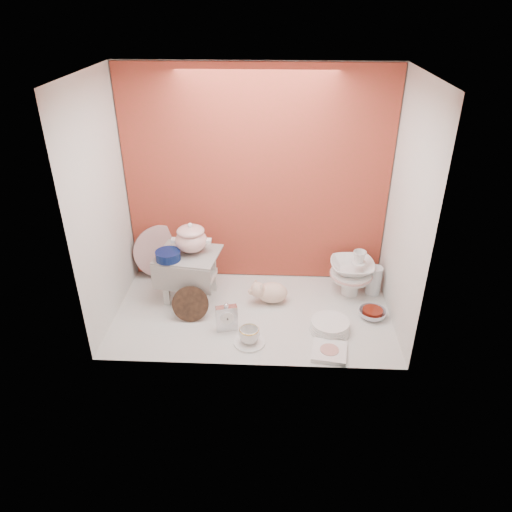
{
  "coord_description": "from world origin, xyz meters",
  "views": [
    {
      "loc": [
        0.14,
        -2.56,
        1.86
      ],
      "look_at": [
        0.02,
        0.02,
        0.42
      ],
      "focal_mm": 33.45,
      "sensor_mm": 36.0,
      "label": 1
    }
  ],
  "objects_px": {
    "soup_tureen": "(191,238)",
    "mantel_clock": "(227,317)",
    "floral_platter": "(162,251)",
    "porcelain_tower": "(351,272)",
    "dinner_plate_stack": "(330,326)",
    "step_stool": "(190,275)",
    "blue_white_vase": "(196,267)",
    "crystal_bowl": "(372,314)",
    "plush_pig": "(272,292)",
    "gold_rim_teacup": "(249,335)"
  },
  "relations": [
    {
      "from": "soup_tureen",
      "to": "mantel_clock",
      "type": "height_order",
      "value": "soup_tureen"
    },
    {
      "from": "floral_platter",
      "to": "porcelain_tower",
      "type": "distance_m",
      "value": 1.37
    },
    {
      "from": "dinner_plate_stack",
      "to": "mantel_clock",
      "type": "bearing_deg",
      "value": -178.29
    },
    {
      "from": "step_stool",
      "to": "porcelain_tower",
      "type": "relative_size",
      "value": 1.17
    },
    {
      "from": "porcelain_tower",
      "to": "soup_tureen",
      "type": "bearing_deg",
      "value": -176.37
    },
    {
      "from": "mantel_clock",
      "to": "blue_white_vase",
      "type": "bearing_deg",
      "value": 101.16
    },
    {
      "from": "soup_tureen",
      "to": "dinner_plate_stack",
      "type": "height_order",
      "value": "soup_tureen"
    },
    {
      "from": "mantel_clock",
      "to": "soup_tureen",
      "type": "bearing_deg",
      "value": 109.17
    },
    {
      "from": "floral_platter",
      "to": "crystal_bowl",
      "type": "relative_size",
      "value": 2.29
    },
    {
      "from": "crystal_bowl",
      "to": "dinner_plate_stack",
      "type": "bearing_deg",
      "value": -151.87
    },
    {
      "from": "plush_pig",
      "to": "crystal_bowl",
      "type": "relative_size",
      "value": 1.51
    },
    {
      "from": "mantel_clock",
      "to": "plush_pig",
      "type": "bearing_deg",
      "value": 33.72
    },
    {
      "from": "step_stool",
      "to": "crystal_bowl",
      "type": "relative_size",
      "value": 2.25
    },
    {
      "from": "soup_tureen",
      "to": "plush_pig",
      "type": "distance_m",
      "value": 0.66
    },
    {
      "from": "mantel_clock",
      "to": "plush_pig",
      "type": "relative_size",
      "value": 0.73
    },
    {
      "from": "mantel_clock",
      "to": "plush_pig",
      "type": "distance_m",
      "value": 0.42
    },
    {
      "from": "porcelain_tower",
      "to": "plush_pig",
      "type": "bearing_deg",
      "value": -165.85
    },
    {
      "from": "mantel_clock",
      "to": "dinner_plate_stack",
      "type": "distance_m",
      "value": 0.65
    },
    {
      "from": "soup_tureen",
      "to": "crystal_bowl",
      "type": "distance_m",
      "value": 1.28
    },
    {
      "from": "mantel_clock",
      "to": "gold_rim_teacup",
      "type": "xyz_separation_m",
      "value": [
        0.15,
        -0.13,
        -0.03
      ]
    },
    {
      "from": "blue_white_vase",
      "to": "step_stool",
      "type": "bearing_deg",
      "value": -93.64
    },
    {
      "from": "step_stool",
      "to": "plush_pig",
      "type": "xyz_separation_m",
      "value": [
        0.56,
        -0.04,
        -0.09
      ]
    },
    {
      "from": "crystal_bowl",
      "to": "blue_white_vase",
      "type": "bearing_deg",
      "value": 162.52
    },
    {
      "from": "dinner_plate_stack",
      "to": "crystal_bowl",
      "type": "bearing_deg",
      "value": 28.13
    },
    {
      "from": "floral_platter",
      "to": "blue_white_vase",
      "type": "distance_m",
      "value": 0.28
    },
    {
      "from": "gold_rim_teacup",
      "to": "crystal_bowl",
      "type": "distance_m",
      "value": 0.84
    },
    {
      "from": "soup_tureen",
      "to": "blue_white_vase",
      "type": "bearing_deg",
      "value": 93.56
    },
    {
      "from": "mantel_clock",
      "to": "crystal_bowl",
      "type": "distance_m",
      "value": 0.95
    },
    {
      "from": "floral_platter",
      "to": "dinner_plate_stack",
      "type": "bearing_deg",
      "value": -27.46
    },
    {
      "from": "floral_platter",
      "to": "dinner_plate_stack",
      "type": "relative_size",
      "value": 1.59
    },
    {
      "from": "gold_rim_teacup",
      "to": "plush_pig",
      "type": "bearing_deg",
      "value": 73.77
    },
    {
      "from": "step_stool",
      "to": "blue_white_vase",
      "type": "relative_size",
      "value": 1.56
    },
    {
      "from": "blue_white_vase",
      "to": "gold_rim_teacup",
      "type": "bearing_deg",
      "value": -58.14
    },
    {
      "from": "soup_tureen",
      "to": "crystal_bowl",
      "type": "relative_size",
      "value": 1.44
    },
    {
      "from": "mantel_clock",
      "to": "gold_rim_teacup",
      "type": "height_order",
      "value": "mantel_clock"
    },
    {
      "from": "mantel_clock",
      "to": "plush_pig",
      "type": "height_order",
      "value": "mantel_clock"
    },
    {
      "from": "step_stool",
      "to": "plush_pig",
      "type": "bearing_deg",
      "value": 3.92
    },
    {
      "from": "step_stool",
      "to": "soup_tureen",
      "type": "bearing_deg",
      "value": 55.86
    },
    {
      "from": "dinner_plate_stack",
      "to": "crystal_bowl",
      "type": "height_order",
      "value": "dinner_plate_stack"
    },
    {
      "from": "step_stool",
      "to": "mantel_clock",
      "type": "relative_size",
      "value": 2.06
    },
    {
      "from": "porcelain_tower",
      "to": "mantel_clock",
      "type": "bearing_deg",
      "value": -150.99
    },
    {
      "from": "blue_white_vase",
      "to": "mantel_clock",
      "type": "distance_m",
      "value": 0.62
    },
    {
      "from": "plush_pig",
      "to": "porcelain_tower",
      "type": "relative_size",
      "value": 0.78
    },
    {
      "from": "soup_tureen",
      "to": "porcelain_tower",
      "type": "relative_size",
      "value": 0.74
    },
    {
      "from": "crystal_bowl",
      "to": "porcelain_tower",
      "type": "bearing_deg",
      "value": 111.74
    },
    {
      "from": "soup_tureen",
      "to": "porcelain_tower",
      "type": "height_order",
      "value": "soup_tureen"
    },
    {
      "from": "blue_white_vase",
      "to": "plush_pig",
      "type": "xyz_separation_m",
      "value": [
        0.55,
        -0.24,
        -0.05
      ]
    },
    {
      "from": "porcelain_tower",
      "to": "crystal_bowl",
      "type": "bearing_deg",
      "value": -68.26
    },
    {
      "from": "gold_rim_teacup",
      "to": "porcelain_tower",
      "type": "height_order",
      "value": "porcelain_tower"
    },
    {
      "from": "plush_pig",
      "to": "porcelain_tower",
      "type": "height_order",
      "value": "porcelain_tower"
    }
  ]
}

